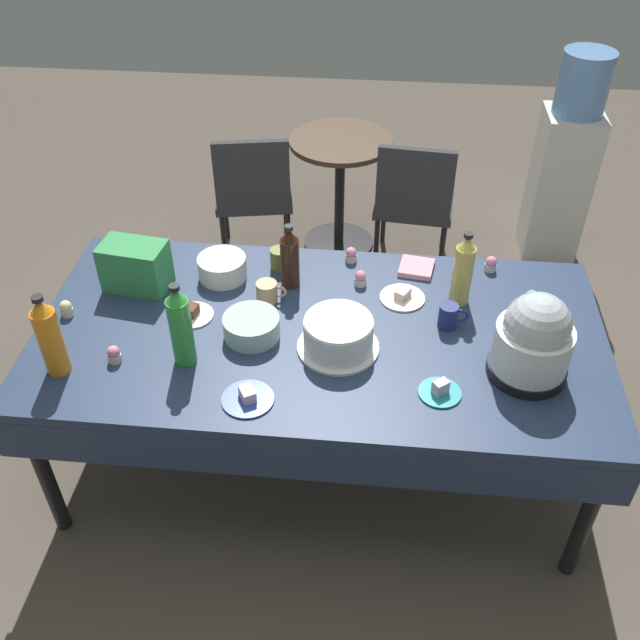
{
  "coord_description": "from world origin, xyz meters",
  "views": [
    {
      "loc": [
        0.2,
        -2.07,
        2.54
      ],
      "look_at": [
        0.0,
        0.0,
        0.8
      ],
      "focal_mm": 39.8,
      "sensor_mm": 36.0,
      "label": 1
    }
  ],
  "objects_px": {
    "dessert_plate_teal": "(440,391)",
    "soda_bottle_lime_soda": "(181,327)",
    "soda_bottle_cola": "(290,258)",
    "potluck_table": "(320,342)",
    "cupcake_cocoa": "(351,255)",
    "cupcake_rose": "(66,309)",
    "cupcake_vanilla": "(114,354)",
    "maroon_chair_right": "(415,197)",
    "ceramic_snack_bowl": "(222,268)",
    "dessert_plate_cream": "(402,297)",
    "soda_bottle_ginger_ale": "(463,271)",
    "dessert_plate_white": "(192,314)",
    "dessert_plate_cobalt": "(248,397)",
    "round_cafe_table": "(340,174)",
    "glass_salad_bowl": "(251,327)",
    "soda_carton": "(135,266)",
    "coffee_mug_navy": "(449,316)",
    "slow_cooker": "(533,340)",
    "coffee_mug_tan": "(267,292)",
    "cupcake_berry": "(531,298)",
    "water_cooler": "(564,164)",
    "frosted_layer_cake": "(338,335)",
    "maroon_chair_left": "(253,189)",
    "coffee_mug_olive": "(280,259)",
    "cupcake_mint": "(360,278)",
    "cupcake_lemon": "(491,264)",
    "soda_bottle_orange_juice": "(50,337)"
  },
  "relations": [
    {
      "from": "soda_bottle_cola",
      "to": "coffee_mug_tan",
      "type": "height_order",
      "value": "soda_bottle_cola"
    },
    {
      "from": "glass_salad_bowl",
      "to": "soda_carton",
      "type": "xyz_separation_m",
      "value": [
        -0.52,
        0.27,
        0.06
      ]
    },
    {
      "from": "glass_salad_bowl",
      "to": "dessert_plate_white",
      "type": "distance_m",
      "value": 0.27
    },
    {
      "from": "cupcake_rose",
      "to": "soda_bottle_cola",
      "type": "relative_size",
      "value": 0.23
    },
    {
      "from": "soda_bottle_cola",
      "to": "soda_bottle_lime_soda",
      "type": "relative_size",
      "value": 0.83
    },
    {
      "from": "maroon_chair_right",
      "to": "dessert_plate_teal",
      "type": "bearing_deg",
      "value": -88.16
    },
    {
      "from": "dessert_plate_teal",
      "to": "soda_bottle_ginger_ale",
      "type": "xyz_separation_m",
      "value": [
        0.09,
        0.54,
        0.14
      ]
    },
    {
      "from": "coffee_mug_navy",
      "to": "maroon_chair_left",
      "type": "height_order",
      "value": "same"
    },
    {
      "from": "glass_salad_bowl",
      "to": "dessert_plate_cobalt",
      "type": "relative_size",
      "value": 1.17
    },
    {
      "from": "dessert_plate_teal",
      "to": "coffee_mug_navy",
      "type": "bearing_deg",
      "value": 83.55
    },
    {
      "from": "dessert_plate_teal",
      "to": "soda_bottle_cola",
      "type": "bearing_deg",
      "value": 136.11
    },
    {
      "from": "dessert_plate_teal",
      "to": "soda_bottle_lime_soda",
      "type": "xyz_separation_m",
      "value": [
        -0.93,
        0.08,
        0.15
      ]
    },
    {
      "from": "cupcake_mint",
      "to": "soda_bottle_cola",
      "type": "xyz_separation_m",
      "value": [
        -0.29,
        -0.03,
        0.1
      ]
    },
    {
      "from": "cupcake_berry",
      "to": "water_cooler",
      "type": "distance_m",
      "value": 1.63
    },
    {
      "from": "ceramic_snack_bowl",
      "to": "coffee_mug_tan",
      "type": "bearing_deg",
      "value": -33.25
    },
    {
      "from": "maroon_chair_right",
      "to": "coffee_mug_navy",
      "type": "bearing_deg",
      "value": -86.0
    },
    {
      "from": "dessert_plate_teal",
      "to": "dessert_plate_cream",
      "type": "height_order",
      "value": "dessert_plate_teal"
    },
    {
      "from": "cupcake_cocoa",
      "to": "soda_bottle_ginger_ale",
      "type": "height_order",
      "value": "soda_bottle_ginger_ale"
    },
    {
      "from": "potluck_table",
      "to": "cupcake_cocoa",
      "type": "relative_size",
      "value": 32.59
    },
    {
      "from": "cupcake_mint",
      "to": "soda_bottle_ginger_ale",
      "type": "relative_size",
      "value": 0.21
    },
    {
      "from": "cupcake_berry",
      "to": "water_cooler",
      "type": "height_order",
      "value": "water_cooler"
    },
    {
      "from": "cupcake_cocoa",
      "to": "cupcake_vanilla",
      "type": "bearing_deg",
      "value": -138.71
    },
    {
      "from": "coffee_mug_navy",
      "to": "water_cooler",
      "type": "height_order",
      "value": "water_cooler"
    },
    {
      "from": "soda_bottle_ginger_ale",
      "to": "maroon_chair_right",
      "type": "height_order",
      "value": "soda_bottle_ginger_ale"
    },
    {
      "from": "dessert_plate_cobalt",
      "to": "coffee_mug_tan",
      "type": "relative_size",
      "value": 1.48
    },
    {
      "from": "soda_bottle_cola",
      "to": "maroon_chair_right",
      "type": "height_order",
      "value": "soda_bottle_cola"
    },
    {
      "from": "cupcake_vanilla",
      "to": "soda_bottle_ginger_ale",
      "type": "height_order",
      "value": "soda_bottle_ginger_ale"
    },
    {
      "from": "cupcake_vanilla",
      "to": "coffee_mug_tan",
      "type": "distance_m",
      "value": 0.65
    },
    {
      "from": "cupcake_rose",
      "to": "water_cooler",
      "type": "height_order",
      "value": "water_cooler"
    },
    {
      "from": "slow_cooker",
      "to": "cupcake_rose",
      "type": "distance_m",
      "value": 1.78
    },
    {
      "from": "cupcake_vanilla",
      "to": "maroon_chair_right",
      "type": "xyz_separation_m",
      "value": [
        1.13,
        1.75,
        -0.29
      ]
    },
    {
      "from": "glass_salad_bowl",
      "to": "soda_bottle_cola",
      "type": "relative_size",
      "value": 0.75
    },
    {
      "from": "soda_bottle_lime_soda",
      "to": "frosted_layer_cake",
      "type": "bearing_deg",
      "value": 12.18
    },
    {
      "from": "frosted_layer_cake",
      "to": "maroon_chair_right",
      "type": "relative_size",
      "value": 0.36
    },
    {
      "from": "soda_carton",
      "to": "cupcake_rose",
      "type": "bearing_deg",
      "value": -127.86
    },
    {
      "from": "soda_bottle_lime_soda",
      "to": "coffee_mug_navy",
      "type": "xyz_separation_m",
      "value": [
        0.97,
        0.29,
        -0.11
      ]
    },
    {
      "from": "dessert_plate_cream",
      "to": "soda_carton",
      "type": "height_order",
      "value": "soda_carton"
    },
    {
      "from": "cupcake_lemon",
      "to": "cupcake_rose",
      "type": "xyz_separation_m",
      "value": [
        -1.69,
        -0.47,
        0.0
      ]
    },
    {
      "from": "ceramic_snack_bowl",
      "to": "round_cafe_table",
      "type": "xyz_separation_m",
      "value": [
        0.39,
        1.42,
        -0.3
      ]
    },
    {
      "from": "soda_bottle_ginger_ale",
      "to": "coffee_mug_olive",
      "type": "relative_size",
      "value": 2.67
    },
    {
      "from": "soda_carton",
      "to": "maroon_chair_left",
      "type": "bearing_deg",
      "value": 87.23
    },
    {
      "from": "dessert_plate_white",
      "to": "dessert_plate_cobalt",
      "type": "xyz_separation_m",
      "value": [
        0.3,
        -0.43,
        0.0
      ]
    },
    {
      "from": "ceramic_snack_bowl",
      "to": "soda_bottle_ginger_ale",
      "type": "height_order",
      "value": "soda_bottle_ginger_ale"
    },
    {
      "from": "soda_bottle_orange_juice",
      "to": "slow_cooker",
      "type": "bearing_deg",
      "value": 5.05
    },
    {
      "from": "potluck_table",
      "to": "coffee_mug_olive",
      "type": "distance_m",
      "value": 0.46
    },
    {
      "from": "cupcake_vanilla",
      "to": "maroon_chair_left",
      "type": "relative_size",
      "value": 0.08
    },
    {
      "from": "ceramic_snack_bowl",
      "to": "dessert_plate_cream",
      "type": "relative_size",
      "value": 1.1
    },
    {
      "from": "potluck_table",
      "to": "cupcake_rose",
      "type": "xyz_separation_m",
      "value": [
        -1.01,
        -0.01,
        0.09
      ]
    },
    {
      "from": "slow_cooker",
      "to": "soda_bottle_lime_soda",
      "type": "xyz_separation_m",
      "value": [
        -1.24,
        -0.05,
        0.0
      ]
    },
    {
      "from": "soda_bottle_cola",
      "to": "coffee_mug_navy",
      "type": "distance_m",
      "value": 0.68
    }
  ]
}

